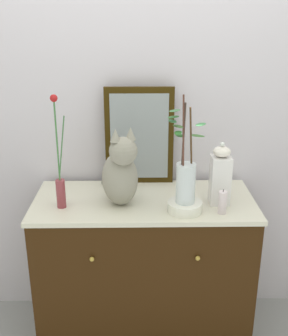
{
  "coord_description": "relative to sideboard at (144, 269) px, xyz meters",
  "views": [
    {
      "loc": [
        -0.03,
        -2.07,
        1.84
      ],
      "look_at": [
        0.0,
        0.0,
        1.07
      ],
      "focal_mm": 45.18,
      "sensor_mm": 36.0,
      "label": 1
    }
  ],
  "objects": [
    {
      "name": "mirror_leaning",
      "position": [
        -0.02,
        0.25,
        0.72
      ],
      "size": [
        0.39,
        0.03,
        0.56
      ],
      "color": "#2F2005",
      "rests_on": "sideboard"
    },
    {
      "name": "wall_back",
      "position": [
        0.0,
        0.34,
        0.86
      ],
      "size": [
        4.4,
        0.08,
        2.6
      ],
      "primitive_type": "cube",
      "color": "silver",
      "rests_on": "ground_plane"
    },
    {
      "name": "jar_lidded_porcelain",
      "position": [
        0.39,
        -0.05,
        0.6
      ],
      "size": [
        0.1,
        0.1,
        0.33
      ],
      "color": "white",
      "rests_on": "sideboard"
    },
    {
      "name": "sideboard",
      "position": [
        0.0,
        0.0,
        0.0
      ],
      "size": [
        1.19,
        0.55,
        0.89
      ],
      "color": "black",
      "rests_on": "ground_plane"
    },
    {
      "name": "bowl_porcelain",
      "position": [
        0.2,
        -0.15,
        0.47
      ],
      "size": [
        0.18,
        0.18,
        0.05
      ],
      "primitive_type": "cylinder",
      "color": "white",
      "rests_on": "sideboard"
    },
    {
      "name": "candle_pillar",
      "position": [
        0.39,
        -0.17,
        0.5
      ],
      "size": [
        0.04,
        0.04,
        0.13
      ],
      "color": "silver",
      "rests_on": "sideboard"
    },
    {
      "name": "vase_glass_clear",
      "position": [
        0.2,
        -0.15,
        0.62
      ],
      "size": [
        0.19,
        0.16,
        0.54
      ],
      "color": "silver",
      "rests_on": "bowl_porcelain"
    },
    {
      "name": "vase_slim_green",
      "position": [
        -0.43,
        -0.09,
        0.6
      ],
      "size": [
        0.07,
        0.05,
        0.58
      ],
      "color": "brown",
      "rests_on": "sideboard"
    },
    {
      "name": "ground_plane",
      "position": [
        0.0,
        0.0,
        -0.44
      ],
      "size": [
        6.0,
        6.0,
        0.0
      ],
      "primitive_type": "plane",
      "color": "gray"
    },
    {
      "name": "cat_sitting",
      "position": [
        -0.12,
        -0.06,
        0.62
      ],
      "size": [
        0.25,
        0.39,
        0.42
      ],
      "color": "gray",
      "rests_on": "sideboard"
    }
  ]
}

